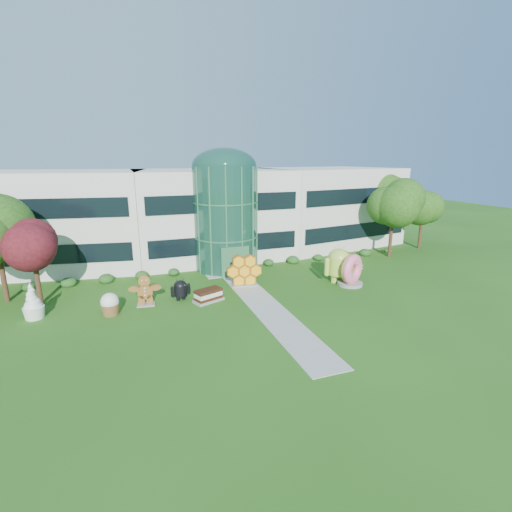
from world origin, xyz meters
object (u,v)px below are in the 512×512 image
object	(u,v)px
donut	(351,269)
gingerbread	(145,290)
android_black	(180,288)
android_green	(339,262)

from	to	relation	value
donut	gingerbread	xyz separation A→B (m)	(-16.72, 1.31, -0.21)
android_black	donut	distance (m)	14.22
android_black	gingerbread	xyz separation A→B (m)	(-2.59, -0.17, 0.26)
gingerbread	donut	bearing A→B (deg)	2.57
android_green	android_black	world-z (taller)	android_green
donut	gingerbread	distance (m)	16.77
android_black	donut	xyz separation A→B (m)	(14.14, -1.48, 0.47)
android_green	gingerbread	bearing A→B (deg)	171.19
donut	android_black	bearing A→B (deg)	148.41
android_green	android_black	bearing A→B (deg)	170.34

